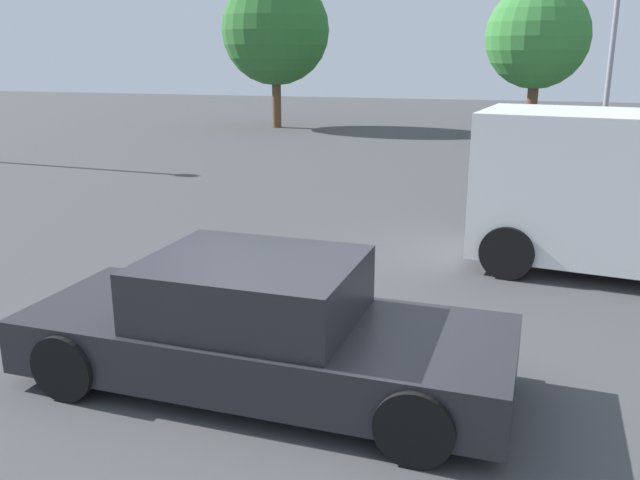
{
  "coord_description": "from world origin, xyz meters",
  "views": [
    {
      "loc": [
        1.94,
        -5.63,
        3.11
      ],
      "look_at": [
        -0.15,
        1.91,
        0.9
      ],
      "focal_mm": 37.78,
      "sensor_mm": 36.0,
      "label": 1
    }
  ],
  "objects": [
    {
      "name": "ground_plane",
      "position": [
        0.0,
        0.0,
        0.0
      ],
      "size": [
        80.0,
        80.0,
        0.0
      ],
      "primitive_type": "plane",
      "color": "#424244"
    },
    {
      "name": "sedan_foreground",
      "position": [
        -0.18,
        -0.09,
        0.57
      ],
      "size": [
        4.71,
        2.06,
        1.25
      ],
      "rotation": [
        0.0,
        0.0,
        -0.05
      ],
      "color": "#232328",
      "rests_on": "ground_plane"
    },
    {
      "name": "light_post_near",
      "position": [
        4.45,
        14.26,
        3.91
      ],
      "size": [
        0.44,
        0.44,
        5.66
      ],
      "color": "gray",
      "rests_on": "ground_plane"
    },
    {
      "name": "tree_back_center",
      "position": [
        -7.37,
        21.24,
        3.87
      ],
      "size": [
        4.33,
        4.33,
        6.05
      ],
      "color": "brown",
      "rests_on": "ground_plane"
    },
    {
      "name": "tree_far_right",
      "position": [
        2.75,
        21.11,
        3.58
      ],
      "size": [
        3.75,
        3.75,
        5.47
      ],
      "color": "brown",
      "rests_on": "ground_plane"
    }
  ]
}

